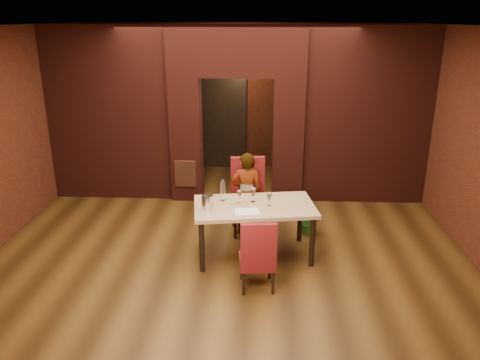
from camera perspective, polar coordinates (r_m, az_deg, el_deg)
The scene contains 24 objects.
floor at distance 7.30m, azimuth -1.20°, elevation -7.72°, with size 8.00×8.00×0.00m, color #4A2E12.
ceiling at distance 6.51m, azimuth -1.40°, elevation 18.27°, with size 7.00×8.00×0.04m, color silver.
wall_back at distance 10.64m, azimuth 0.20°, elevation 10.01°, with size 7.00×0.04×3.20m, color maroon.
wall_front at distance 3.06m, azimuth -6.59°, elevation -14.98°, with size 7.00×0.04×3.20m, color maroon.
wall_right at distance 7.37m, azimuth 27.05°, elevation 3.70°, with size 0.04×8.00×3.20m, color maroon.
pillar_left at distance 8.87m, azimuth -6.53°, elevation 5.04°, with size 0.55×0.55×2.30m, color maroon.
pillar_right at distance 8.78m, azimuth 5.86°, elevation 4.90°, with size 0.55×0.55×2.30m, color maroon.
lintel at distance 8.52m, azimuth -0.40°, elevation 15.49°, with size 2.45×0.55×0.90m, color maroon.
wing_wall_left at distance 9.11m, azimuth -15.53°, elevation 7.74°, with size 2.27×0.35×3.20m, color maroon.
wing_wall_right at distance 8.87m, azimuth 15.18°, elevation 7.47°, with size 2.27×0.35×3.20m, color maroon.
vent_panel at distance 8.76m, azimuth -6.68°, elevation 0.76°, with size 0.40×0.03×0.50m, color #99482C.
rear_door at distance 10.71m, azimuth -1.97°, elevation 7.07°, with size 0.90×0.08×2.10m, color black.
rear_door_frame at distance 10.67m, azimuth -1.99°, elevation 7.02°, with size 1.02×0.04×2.22m, color black.
dining_table at distance 6.80m, azimuth 1.73°, elevation -6.15°, with size 1.69×0.95×0.79m, color tan.
chair_far at distance 7.44m, azimuth 1.07°, elevation -2.11°, with size 0.55×0.55×1.20m, color maroon.
chair_near at distance 6.00m, azimuth 2.11°, elevation -8.86°, with size 0.44×0.44×0.98m, color maroon.
person_seated at distance 7.38m, azimuth 0.79°, elevation -1.69°, with size 0.49×0.32×1.35m, color white.
wine_glass_a at distance 6.66m, azimuth -0.09°, elevation -2.09°, with size 0.08×0.08×0.19m, color white, non-canonical shape.
wine_glass_b at distance 6.71m, azimuth 1.61°, elevation -1.86°, with size 0.08×0.08×0.20m, color white, non-canonical shape.
wine_glass_c at distance 6.58m, azimuth 3.59°, elevation -2.40°, with size 0.08×0.08×0.19m, color white, non-canonical shape.
tasting_sheet at distance 6.41m, azimuth 0.89°, elevation -3.87°, with size 0.33×0.24×0.00m, color white.
wine_bucket at distance 6.48m, azimuth -3.98°, elevation -2.71°, with size 0.16×0.16×0.20m, color #BABAC2.
water_bottle at distance 6.75m, azimuth -2.10°, elevation -1.21°, with size 0.07×0.07×0.32m, color white.
potted_plant at distance 7.61m, azimuth 8.46°, elevation -4.96°, with size 0.39×0.34×0.43m, color #2C6D1F.
Camera 1 is at (0.46, -6.49, 3.32)m, focal length 35.00 mm.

